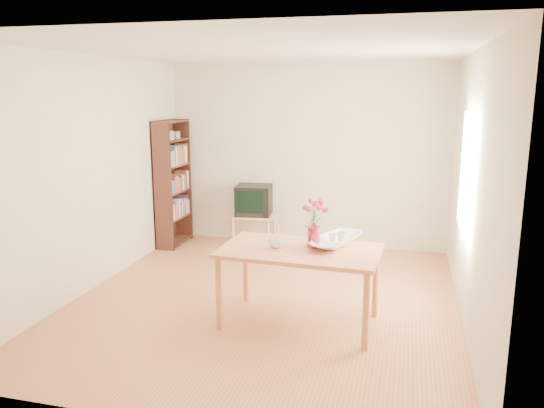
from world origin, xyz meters
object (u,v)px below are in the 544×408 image
(mug, at_px, (275,243))
(television, at_px, (254,199))
(bowl, at_px, (337,222))
(table, at_px, (300,257))
(pitcher, at_px, (314,238))

(mug, bearing_deg, television, -69.62)
(mug, relative_size, bowl, 0.24)
(television, bearing_deg, mug, -76.06)
(mug, xyz_separation_m, bowl, (0.54, 0.25, 0.18))
(table, distance_m, television, 2.70)
(table, height_order, pitcher, pitcher)
(bowl, height_order, television, bowl)
(mug, bearing_deg, table, -173.71)
(pitcher, distance_m, mug, 0.37)
(table, height_order, television, television)
(bowl, bearing_deg, television, 123.72)
(pitcher, height_order, mug, pitcher)
(pitcher, height_order, television, pitcher)
(bowl, relative_size, television, 0.90)
(mug, bearing_deg, pitcher, -160.11)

